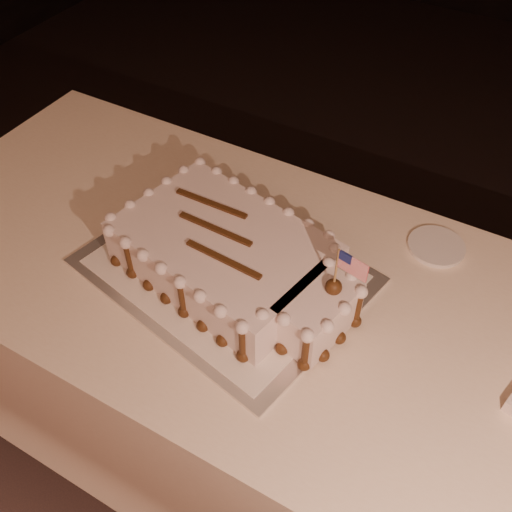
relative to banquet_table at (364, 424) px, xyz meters
The scene contains 6 objects.
room_shell 1.19m from the banquet_table, 90.00° to the right, with size 6.10×8.10×2.90m.
banquet_table is the anchor object (origin of this frame).
cake_board 0.54m from the banquet_table, behind, with size 0.58×0.44×0.01m, color silver.
doily 0.54m from the banquet_table, behind, with size 0.52×0.39×0.00m, color white.
sheet_cake 0.56m from the banquet_table, behind, with size 0.57×0.39×0.22m.
side_plate 0.48m from the banquet_table, 88.77° to the left, with size 0.13×0.13×0.01m, color silver.
Camera 1 is at (0.10, -0.12, 1.69)m, focal length 40.00 mm.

